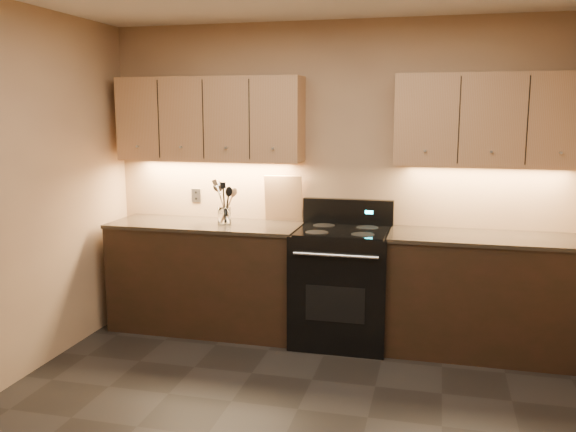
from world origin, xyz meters
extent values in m
cube|color=tan|center=(0.00, 2.00, 1.30)|extent=(4.00, 0.04, 2.60)
cube|color=black|center=(-1.10, 1.70, 0.45)|extent=(1.60, 0.60, 0.90)
cube|color=#3D3227|center=(-1.10, 1.70, 0.92)|extent=(1.62, 0.62, 0.03)
cube|color=black|center=(1.18, 1.70, 0.45)|extent=(1.44, 0.60, 0.90)
cube|color=#3D3227|center=(1.18, 1.70, 0.92)|extent=(1.46, 0.62, 0.03)
cube|color=black|center=(0.08, 1.68, 0.46)|extent=(0.76, 0.65, 0.92)
cube|color=black|center=(0.08, 1.68, 0.93)|extent=(0.70, 0.60, 0.01)
cube|color=black|center=(0.08, 1.96, 1.03)|extent=(0.76, 0.07, 0.22)
cube|color=#19E5F2|center=(0.26, 1.92, 1.04)|extent=(0.06, 0.00, 0.03)
cylinder|color=silver|center=(0.08, 1.34, 0.80)|extent=(0.65, 0.02, 0.02)
cube|color=black|center=(0.08, 1.35, 0.41)|extent=(0.46, 0.00, 0.28)
cylinder|color=black|center=(-0.10, 1.53, 0.93)|extent=(0.18, 0.18, 0.00)
cylinder|color=black|center=(0.26, 1.53, 0.93)|extent=(0.18, 0.18, 0.00)
cylinder|color=black|center=(-0.10, 1.82, 0.93)|extent=(0.18, 0.18, 0.00)
cylinder|color=black|center=(0.26, 1.82, 0.93)|extent=(0.18, 0.18, 0.00)
cube|color=tan|center=(-1.10, 1.85, 1.80)|extent=(1.60, 0.30, 0.70)
cube|color=tan|center=(1.18, 1.85, 1.80)|extent=(1.44, 0.30, 0.70)
cube|color=#B2B5BA|center=(-1.30, 1.99, 1.12)|extent=(0.08, 0.01, 0.12)
cylinder|color=white|center=(-0.93, 1.71, 1.00)|extent=(0.13, 0.13, 0.14)
cylinder|color=white|center=(-0.93, 1.71, 0.94)|extent=(0.11, 0.11, 0.02)
cube|color=tan|center=(-0.48, 1.95, 1.13)|extent=(0.33, 0.14, 0.40)
camera|label=1|loc=(0.81, -3.06, 1.87)|focal=38.00mm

